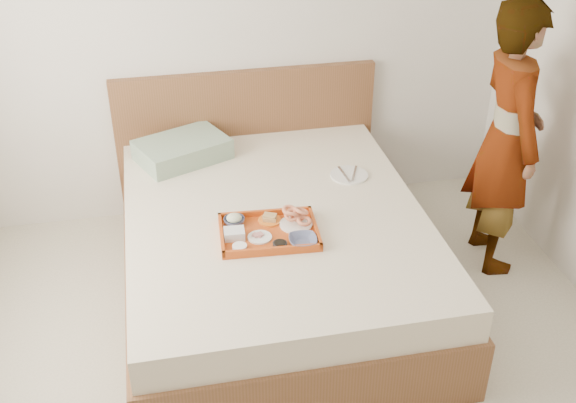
% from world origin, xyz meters
% --- Properties ---
extents(wall_back, '(3.50, 0.01, 2.60)m').
position_xyz_m(wall_back, '(0.00, 2.00, 1.30)').
color(wall_back, silver).
rests_on(wall_back, ground).
extents(bed, '(1.65, 2.00, 0.53)m').
position_xyz_m(bed, '(0.07, 1.00, 0.27)').
color(bed, brown).
rests_on(bed, ground).
extents(headboard, '(1.65, 0.06, 0.95)m').
position_xyz_m(headboard, '(0.07, 1.97, 0.47)').
color(headboard, brown).
rests_on(headboard, ground).
extents(pillow, '(0.61, 0.52, 0.12)m').
position_xyz_m(pillow, '(-0.36, 1.70, 0.59)').
color(pillow, '#9BAE9A').
rests_on(pillow, bed).
extents(tray, '(0.51, 0.38, 0.04)m').
position_xyz_m(tray, '(-0.00, 0.79, 0.55)').
color(tray, '#CA4E18').
rests_on(tray, bed).
extents(prawn_plate, '(0.18, 0.18, 0.01)m').
position_xyz_m(prawn_plate, '(0.15, 0.84, 0.55)').
color(prawn_plate, white).
rests_on(prawn_plate, tray).
extents(navy_bowl_big, '(0.15, 0.15, 0.03)m').
position_xyz_m(navy_bowl_big, '(0.14, 0.67, 0.56)').
color(navy_bowl_big, '#172142').
rests_on(navy_bowl_big, tray).
extents(sauce_dish, '(0.08, 0.08, 0.03)m').
position_xyz_m(sauce_dish, '(0.03, 0.66, 0.56)').
color(sauce_dish, black).
rests_on(sauce_dish, tray).
extents(meat_plate, '(0.13, 0.13, 0.01)m').
position_xyz_m(meat_plate, '(-0.05, 0.76, 0.55)').
color(meat_plate, white).
rests_on(meat_plate, tray).
extents(bread_plate, '(0.13, 0.13, 0.01)m').
position_xyz_m(bread_plate, '(0.02, 0.90, 0.55)').
color(bread_plate, orange).
rests_on(bread_plate, tray).
extents(salad_bowl, '(0.11, 0.11, 0.03)m').
position_xyz_m(salad_bowl, '(-0.16, 0.91, 0.56)').
color(salad_bowl, '#172142').
rests_on(salad_bowl, tray).
extents(plastic_tub, '(0.11, 0.09, 0.04)m').
position_xyz_m(plastic_tub, '(-0.18, 0.79, 0.57)').
color(plastic_tub, silver).
rests_on(plastic_tub, tray).
extents(cheese_round, '(0.08, 0.08, 0.02)m').
position_xyz_m(cheese_round, '(-0.17, 0.68, 0.56)').
color(cheese_round, white).
rests_on(cheese_round, tray).
extents(dinner_plate, '(0.26, 0.26, 0.01)m').
position_xyz_m(dinner_plate, '(0.56, 1.29, 0.54)').
color(dinner_plate, white).
rests_on(dinner_plate, bed).
extents(person, '(0.42, 0.60, 1.57)m').
position_xyz_m(person, '(1.38, 1.08, 0.79)').
color(person, '#EEE7CF').
rests_on(person, ground).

